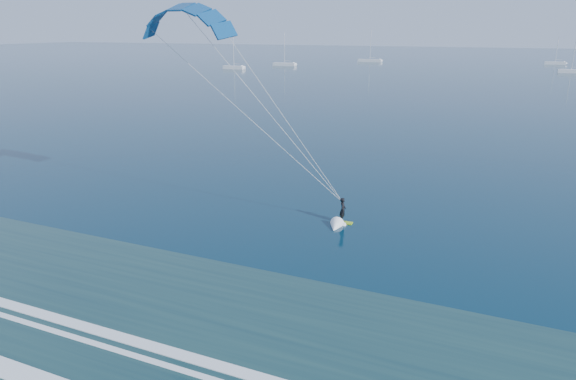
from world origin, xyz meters
The scene contains 6 objects.
kitesurfer_rig centered at (-0.22, 26.90, 9.18)m, with size 17.19×5.98×17.47m.
sailboat_0 centered at (-81.39, 165.80, 0.68)m, with size 8.45×2.40×11.53m.
sailboat_1 centered at (-71.40, 190.15, 0.69)m, with size 9.77×2.40×13.26m.
sailboat_2 centered at (-45.97, 228.95, 0.70)m, with size 10.85×2.40×14.34m.
sailboat_3 centered at (33.48, 196.54, 0.68)m, with size 8.26×2.40×11.53m.
sailboat_4 centered at (30.72, 243.09, 0.68)m, with size 8.18×2.40×11.19m.
Camera 1 is at (16.90, -7.24, 14.58)m, focal length 32.00 mm.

